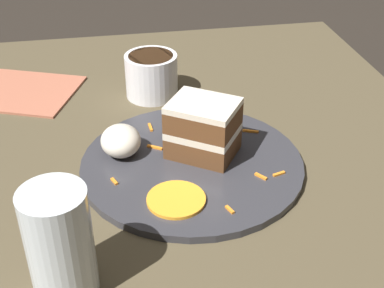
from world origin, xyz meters
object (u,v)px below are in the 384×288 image
plate (192,164)px  menu_card (21,91)px  cake_slice (203,128)px  drinking_glass (61,250)px  orange_garnish (176,199)px  cream_dollop (121,141)px  coffee_mug (151,74)px

plate → menu_card: 0.38m
cake_slice → drinking_glass: (-0.21, 0.19, 0.00)m
orange_garnish → menu_card: size_ratio=0.40×
menu_card → cream_dollop: bearing=55.2°
drinking_glass → cream_dollop: bearing=-17.8°
cake_slice → coffee_mug: size_ratio=1.30×
plate → menu_card: plate is taller
cream_dollop → menu_card: cream_dollop is taller
cake_slice → cream_dollop: size_ratio=1.84×
cake_slice → cream_dollop: bearing=-65.5°
cream_dollop → coffee_mug: (0.19, -0.07, 0.01)m
cake_slice → menu_card: cake_slice is taller
plate → drinking_glass: size_ratio=2.46×
coffee_mug → plate: bearing=-172.6°
plate → drinking_glass: 0.26m
cake_slice → orange_garnish: size_ratio=1.55×
cake_slice → drinking_glass: size_ratio=0.92×
cream_dollop → coffee_mug: bearing=-18.9°
drinking_glass → coffee_mug: size_ratio=1.41×
coffee_mug → cream_dollop: bearing=161.1°
plate → orange_garnish: bearing=157.1°
orange_garnish → menu_card: (0.36, 0.22, -0.01)m
orange_garnish → menu_card: bearing=31.5°
cream_dollop → coffee_mug: coffee_mug is taller
plate → orange_garnish: size_ratio=4.15×
menu_card → drinking_glass: bearing=32.0°
drinking_glass → menu_card: (0.47, 0.09, -0.05)m
cake_slice → drinking_glass: drinking_glass is taller
plate → cream_dollop: bearing=68.9°
menu_card → cake_slice: bearing=68.1°
plate → menu_card: bearing=42.7°
cream_dollop → drinking_glass: 0.24m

